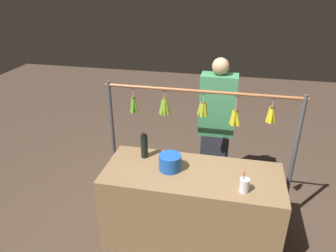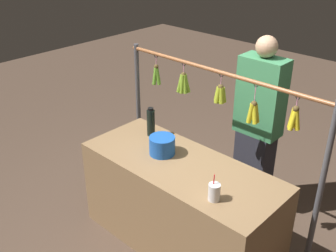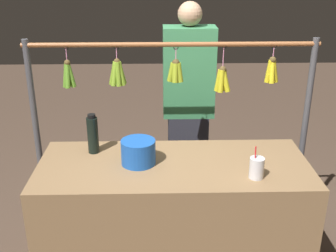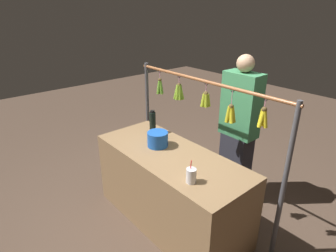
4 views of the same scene
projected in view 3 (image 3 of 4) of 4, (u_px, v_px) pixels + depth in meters
market_counter at (173, 218)px, 2.79m from camera, size 1.72×0.71×0.82m
display_rack at (172, 101)px, 2.94m from camera, size 2.00×0.11×1.53m
water_bottle at (93, 134)px, 2.75m from camera, size 0.07×0.07×0.27m
blue_bucket at (138, 152)px, 2.62m from camera, size 0.22×0.22×0.16m
drink_cup at (257, 168)px, 2.45m from camera, size 0.09×0.09×0.20m
vendor_person at (188, 111)px, 3.45m from camera, size 0.41×0.22×1.72m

